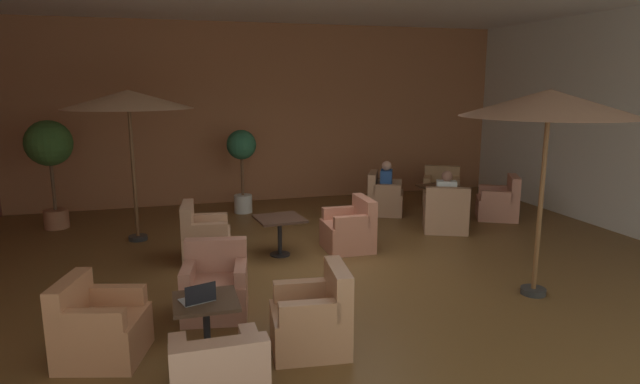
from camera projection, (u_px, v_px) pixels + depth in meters
The scene contains 22 objects.
ground_plane at pixel (329, 265), 8.05m from camera, with size 11.39×9.73×0.02m, color brown.
wall_back_brick at pixel (267, 114), 12.19m from camera, with size 11.39×0.08×4.01m, color #A16440.
cafe_table_front_left at pixel (206, 316), 5.25m from camera, with size 0.63×0.63×0.62m.
armchair_front_left_east at pixel (314, 320), 5.45m from camera, with size 0.84×0.79×0.88m.
armchair_front_left_south at pixel (216, 288), 6.32m from camera, with size 0.86×0.87×0.85m.
armchair_front_left_west at pixel (99, 329), 5.27m from camera, with size 0.94×0.91×0.83m.
cafe_table_front_right at pixel (441, 193), 10.95m from camera, with size 0.81×0.81×0.62m.
armchair_front_right_north at pixel (441, 190), 12.08m from camera, with size 1.03×1.00×0.83m.
armchair_front_right_east at pixel (384, 198), 11.17m from camera, with size 0.98×1.01×0.87m.
armchair_front_right_south at pixel (445, 214), 9.85m from camera, with size 1.03×1.03×0.87m.
armchair_front_right_west at pixel (499, 203), 10.74m from camera, with size 1.03×1.02×0.88m.
cafe_table_mid_center at pixel (280, 225), 8.41m from camera, with size 0.78×0.78×0.62m.
armchair_mid_center_north at pixel (204, 239), 8.25m from camera, with size 0.80×0.83×0.90m.
armchair_mid_center_east at pixel (350, 230), 8.75m from camera, with size 0.75×0.79×0.86m.
patio_umbrella_tall_red at pixel (549, 105), 6.45m from camera, with size 2.14×2.14×2.63m.
patio_umbrella_center_beige at pixel (128, 100), 8.84m from camera, with size 2.14×2.14×2.59m.
potted_tree_left_corner at pixel (242, 156), 11.07m from camera, with size 0.61×0.61×1.75m.
potted_tree_mid_left at pixel (50, 151), 9.81m from camera, with size 0.84×0.84×2.04m.
patron_blue_shirt at pixel (446, 191), 9.81m from camera, with size 0.43×0.37×0.67m.
patron_by_window at pixel (386, 179), 11.08m from camera, with size 0.38×0.44×0.66m.
iced_drink_cup at pixel (191, 299), 5.09m from camera, with size 0.08×0.08×0.11m, color white.
open_laptop at pixel (199, 297), 5.15m from camera, with size 0.36×0.31×0.20m.
Camera 1 is at (-2.26, -7.32, 2.70)m, focal length 29.89 mm.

